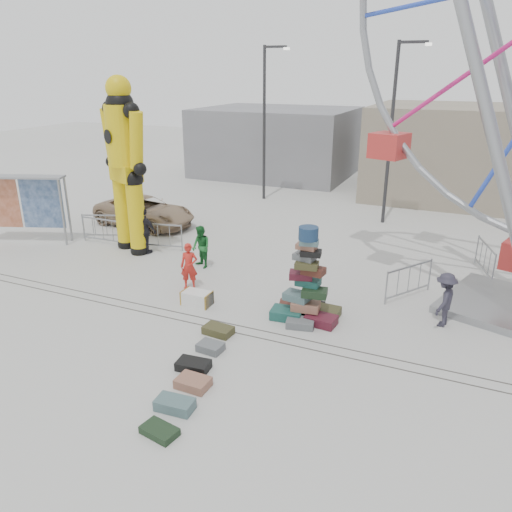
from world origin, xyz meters
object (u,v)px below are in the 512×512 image
at_px(banner_scaffold, 19,193).
at_px(barricade_wheel_back, 485,259).
at_px(pedestrian_green, 201,247).
at_px(lamp_post_right, 394,126).
at_px(barricade_dummy_c, 158,236).
at_px(crash_test_dummy, 125,160).
at_px(suitcase_tower, 306,294).
at_px(pedestrian_black, 145,231).
at_px(pedestrian_red, 189,266).
at_px(parked_suv, 145,211).
at_px(barricade_dummy_b, 103,231).
at_px(pedestrian_grey, 445,300).
at_px(barricade_dummy_a, 106,227).
at_px(barricade_wheel_front, 409,281).
at_px(steamer_trunk, 197,298).
at_px(lamp_post_left, 266,116).

xyz_separation_m(banner_scaffold, barricade_wheel_back, (17.67, 4.02, -1.56)).
bearing_deg(pedestrian_green, barricade_wheel_back, 50.71).
xyz_separation_m(lamp_post_right, barricade_dummy_c, (-7.67, -7.51, -3.93)).
bearing_deg(crash_test_dummy, suitcase_tower, 4.59).
distance_m(suitcase_tower, pedestrian_black, 7.98).
bearing_deg(banner_scaffold, pedestrian_red, -29.14).
distance_m(crash_test_dummy, parked_suv, 4.51).
relative_size(barricade_dummy_b, parked_suv, 0.42).
relative_size(barricade_wheel_back, pedestrian_green, 1.28).
distance_m(pedestrian_red, parked_suv, 7.72).
distance_m(pedestrian_green, pedestrian_grey, 8.52).
relative_size(banner_scaffold, barricade_dummy_a, 1.93).
xyz_separation_m(barricade_dummy_b, pedestrian_red, (5.63, -2.46, 0.23)).
distance_m(barricade_wheel_back, pedestrian_green, 10.11).
bearing_deg(barricade_wheel_front, barricade_dummy_b, 122.42).
relative_size(pedestrian_red, pedestrian_green, 1.00).
bearing_deg(barricade_dummy_c, steamer_trunk, -56.33).
relative_size(barricade_dummy_a, barricade_dummy_c, 1.00).
xyz_separation_m(steamer_trunk, pedestrian_black, (-4.16, 3.18, 0.70)).
bearing_deg(parked_suv, pedestrian_green, -119.85).
distance_m(pedestrian_green, parked_suv, 6.12).
distance_m(pedestrian_black, pedestrian_grey, 11.30).
bearing_deg(parked_suv, banner_scaffold, 146.81).
relative_size(crash_test_dummy, barricade_wheel_back, 3.44).
distance_m(lamp_post_right, barricade_wheel_back, 7.69).
height_order(crash_test_dummy, barricade_wheel_front, crash_test_dummy).
bearing_deg(pedestrian_black, barricade_wheel_back, -164.63).
bearing_deg(pedestrian_green, pedestrian_black, -157.96).
xyz_separation_m(steamer_trunk, parked_suv, (-6.43, 6.30, 0.46)).
xyz_separation_m(barricade_wheel_front, pedestrian_grey, (1.16, -1.53, 0.24)).
xyz_separation_m(lamp_post_right, pedestrian_green, (-5.11, -8.50, -3.70)).
bearing_deg(parked_suv, barricade_wheel_front, -98.95).
height_order(steamer_trunk, barricade_wheel_back, barricade_wheel_back).
xyz_separation_m(crash_test_dummy, barricade_dummy_b, (-1.59, 0.17, -3.07)).
xyz_separation_m(lamp_post_left, pedestrian_red, (2.47, -12.30, -3.70)).
relative_size(crash_test_dummy, pedestrian_grey, 4.34).
bearing_deg(lamp_post_right, barricade_dummy_b, -142.34).
relative_size(lamp_post_left, parked_suv, 1.66).
bearing_deg(parked_suv, suitcase_tower, -115.43).
bearing_deg(barricade_dummy_c, crash_test_dummy, -164.00).
distance_m(banner_scaffold, barricade_wheel_back, 18.19).
bearing_deg(pedestrian_grey, suitcase_tower, -60.24).
bearing_deg(barricade_dummy_b, barricade_wheel_front, -1.98).
relative_size(lamp_post_left, pedestrian_black, 4.38).
relative_size(crash_test_dummy, steamer_trunk, 7.61).
bearing_deg(pedestrian_green, lamp_post_right, 89.25).
height_order(barricade_dummy_b, barricade_wheel_front, same).
distance_m(lamp_post_right, barricade_dummy_b, 13.42).
relative_size(barricade_wheel_front, pedestrian_black, 1.09).
relative_size(banner_scaffold, barricade_dummy_b, 1.93).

